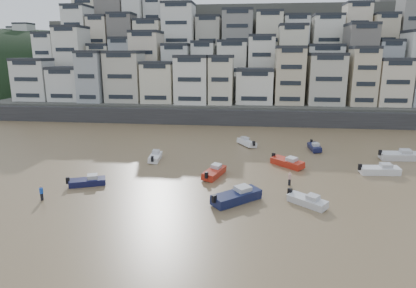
# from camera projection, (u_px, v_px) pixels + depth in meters

# --- Properties ---
(harbor_wall) EXTENTS (140.00, 3.00, 3.50)m
(harbor_wall) POSITION_uv_depth(u_px,v_px,m) (247.00, 118.00, 84.28)
(harbor_wall) COLOR #38383A
(harbor_wall) RESTS_ON ground
(hillside) EXTENTS (141.04, 66.00, 50.00)m
(hillside) POSITION_uv_depth(u_px,v_px,m) (265.00, 62.00, 119.43)
(hillside) COLOR #4C4C47
(hillside) RESTS_ON ground
(headland) EXTENTS (216.00, 135.00, 53.33)m
(headland) POSITION_uv_depth(u_px,v_px,m) (12.00, 90.00, 164.22)
(headland) COLOR black
(headland) RESTS_ON ground
(boat_a) EXTENTS (6.27, 6.06, 1.79)m
(boat_a) POSITION_uv_depth(u_px,v_px,m) (237.00, 195.00, 40.91)
(boat_a) COLOR #141B41
(boat_a) RESTS_ON ground
(boat_b) EXTENTS (4.70, 4.40, 1.32)m
(boat_b) POSITION_uv_depth(u_px,v_px,m) (307.00, 200.00, 40.08)
(boat_b) COLOR silver
(boat_b) RESTS_ON ground
(boat_c) EXTENTS (3.29, 5.84, 1.51)m
(boat_c) POSITION_uv_depth(u_px,v_px,m) (214.00, 171.00, 49.48)
(boat_c) COLOR #B02515
(boat_c) RESTS_ON ground
(boat_d) EXTENTS (5.88, 2.41, 1.56)m
(boat_d) POSITION_uv_depth(u_px,v_px,m) (380.00, 169.00, 50.38)
(boat_d) COLOR silver
(boat_d) RESTS_ON ground
(boat_e) EXTENTS (5.32, 5.31, 1.54)m
(boat_e) POSITION_uv_depth(u_px,v_px,m) (287.00, 161.00, 53.85)
(boat_e) COLOR #B32616
(boat_e) RESTS_ON ground
(boat_f) EXTENTS (2.05, 5.17, 1.38)m
(boat_f) POSITION_uv_depth(u_px,v_px,m) (155.00, 156.00, 56.96)
(boat_f) COLOR white
(boat_f) RESTS_ON ground
(boat_g) EXTENTS (6.43, 2.47, 1.72)m
(boat_g) POSITION_uv_depth(u_px,v_px,m) (400.00, 155.00, 57.04)
(boat_g) COLOR silver
(boat_g) RESTS_ON ground
(boat_h) EXTENTS (4.08, 5.35, 1.42)m
(boat_h) POSITION_uv_depth(u_px,v_px,m) (247.00, 142.00, 65.96)
(boat_h) COLOR silver
(boat_h) RESTS_ON ground
(boat_i) EXTENTS (2.04, 5.09, 1.36)m
(boat_i) POSITION_uv_depth(u_px,v_px,m) (314.00, 146.00, 62.77)
(boat_i) COLOR #121639
(boat_i) RESTS_ON ground
(boat_j) EXTENTS (5.04, 3.28, 1.31)m
(boat_j) POSITION_uv_depth(u_px,v_px,m) (87.00, 181.00, 46.08)
(boat_j) COLOR #141741
(boat_j) RESTS_ON ground
(person_blue) EXTENTS (0.44, 0.44, 1.74)m
(person_blue) POSITION_uv_depth(u_px,v_px,m) (41.00, 193.00, 41.42)
(person_blue) COLOR blue
(person_blue) RESTS_ON ground
(person_pink) EXTENTS (0.44, 0.44, 1.74)m
(person_pink) POSITION_uv_depth(u_px,v_px,m) (290.00, 179.00, 46.14)
(person_pink) COLOR #C9978E
(person_pink) RESTS_ON ground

